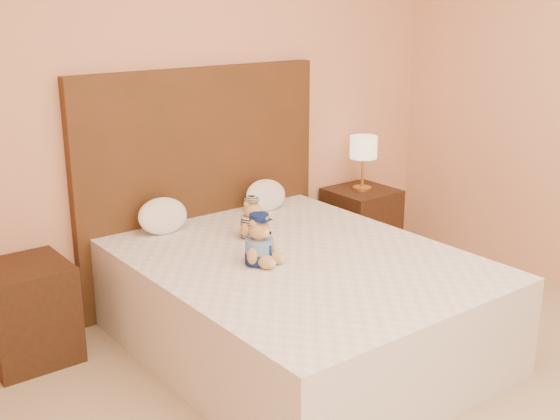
{
  "coord_description": "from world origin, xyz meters",
  "views": [
    {
      "loc": [
        -2.28,
        -1.6,
        1.93
      ],
      "look_at": [
        0.06,
        1.45,
        0.75
      ],
      "focal_mm": 45.0,
      "sensor_mm": 36.0,
      "label": 1
    }
  ],
  "objects_px": {
    "pillow_right": "(266,194)",
    "pillow_left": "(163,214)",
    "bed": "(299,303)",
    "nightstand_right": "(361,225)",
    "teddy_police": "(259,239)",
    "teddy_prisoner": "(252,218)",
    "lamp": "(363,150)",
    "nightstand_left": "(28,312)"
  },
  "relations": [
    {
      "from": "pillow_left",
      "to": "pillow_right",
      "type": "height_order",
      "value": "pillow_left"
    },
    {
      "from": "bed",
      "to": "pillow_left",
      "type": "height_order",
      "value": "pillow_left"
    },
    {
      "from": "lamp",
      "to": "teddy_prisoner",
      "type": "distance_m",
      "value": 1.32
    },
    {
      "from": "lamp",
      "to": "teddy_prisoner",
      "type": "height_order",
      "value": "lamp"
    },
    {
      "from": "bed",
      "to": "teddy_police",
      "type": "bearing_deg",
      "value": 166.15
    },
    {
      "from": "pillow_left",
      "to": "teddy_prisoner",
      "type": "bearing_deg",
      "value": -45.91
    },
    {
      "from": "nightstand_left",
      "to": "pillow_left",
      "type": "xyz_separation_m",
      "value": [
        0.86,
        0.03,
        0.39
      ]
    },
    {
      "from": "nightstand_right",
      "to": "lamp",
      "type": "height_order",
      "value": "lamp"
    },
    {
      "from": "nightstand_left",
      "to": "nightstand_right",
      "type": "xyz_separation_m",
      "value": [
        2.5,
        0.0,
        0.0
      ]
    },
    {
      "from": "bed",
      "to": "teddy_police",
      "type": "distance_m",
      "value": 0.47
    },
    {
      "from": "nightstand_left",
      "to": "teddy_police",
      "type": "relative_size",
      "value": 2.01
    },
    {
      "from": "teddy_police",
      "to": "pillow_left",
      "type": "xyz_separation_m",
      "value": [
        -0.16,
        0.77,
        -0.02
      ]
    },
    {
      "from": "pillow_left",
      "to": "pillow_right",
      "type": "xyz_separation_m",
      "value": [
        0.77,
        0.0,
        -0.0
      ]
    },
    {
      "from": "nightstand_right",
      "to": "teddy_police",
      "type": "relative_size",
      "value": 2.01
    },
    {
      "from": "teddy_police",
      "to": "teddy_prisoner",
      "type": "distance_m",
      "value": 0.44
    },
    {
      "from": "nightstand_right",
      "to": "teddy_police",
      "type": "xyz_separation_m",
      "value": [
        -1.48,
        -0.74,
        0.41
      ]
    },
    {
      "from": "pillow_right",
      "to": "lamp",
      "type": "bearing_deg",
      "value": -1.99
    },
    {
      "from": "nightstand_right",
      "to": "teddy_prisoner",
      "type": "xyz_separation_m",
      "value": [
        -1.26,
        -0.36,
        0.39
      ]
    },
    {
      "from": "bed",
      "to": "pillow_right",
      "type": "bearing_deg",
      "value": 65.01
    },
    {
      "from": "teddy_police",
      "to": "pillow_right",
      "type": "bearing_deg",
      "value": 33.26
    },
    {
      "from": "lamp",
      "to": "pillow_left",
      "type": "bearing_deg",
      "value": 178.95
    },
    {
      "from": "nightstand_left",
      "to": "teddy_police",
      "type": "xyz_separation_m",
      "value": [
        1.02,
        -0.74,
        0.41
      ]
    },
    {
      "from": "nightstand_left",
      "to": "lamp",
      "type": "relative_size",
      "value": 1.38
    },
    {
      "from": "bed",
      "to": "teddy_prisoner",
      "type": "xyz_separation_m",
      "value": [
        -0.01,
        0.44,
        0.39
      ]
    },
    {
      "from": "teddy_police",
      "to": "pillow_right",
      "type": "xyz_separation_m",
      "value": [
        0.62,
        0.77,
        -0.03
      ]
    },
    {
      "from": "lamp",
      "to": "pillow_right",
      "type": "xyz_separation_m",
      "value": [
        -0.86,
        0.03,
        -0.19
      ]
    },
    {
      "from": "nightstand_left",
      "to": "pillow_left",
      "type": "distance_m",
      "value": 0.95
    },
    {
      "from": "teddy_prisoner",
      "to": "pillow_right",
      "type": "relative_size",
      "value": 0.75
    },
    {
      "from": "teddy_prisoner",
      "to": "pillow_left",
      "type": "bearing_deg",
      "value": 125.24
    },
    {
      "from": "lamp",
      "to": "teddy_police",
      "type": "height_order",
      "value": "lamp"
    },
    {
      "from": "bed",
      "to": "pillow_right",
      "type": "xyz_separation_m",
      "value": [
        0.39,
        0.83,
        0.38
      ]
    },
    {
      "from": "lamp",
      "to": "teddy_police",
      "type": "xyz_separation_m",
      "value": [
        -1.48,
        -0.74,
        -0.16
      ]
    },
    {
      "from": "teddy_police",
      "to": "pillow_right",
      "type": "relative_size",
      "value": 0.88
    },
    {
      "from": "nightstand_right",
      "to": "teddy_prisoner",
      "type": "bearing_deg",
      "value": -163.89
    },
    {
      "from": "teddy_prisoner",
      "to": "pillow_right",
      "type": "height_order",
      "value": "teddy_prisoner"
    },
    {
      "from": "nightstand_left",
      "to": "pillow_right",
      "type": "distance_m",
      "value": 1.68
    },
    {
      "from": "bed",
      "to": "teddy_prisoner",
      "type": "bearing_deg",
      "value": 90.88
    },
    {
      "from": "nightstand_left",
      "to": "teddy_police",
      "type": "height_order",
      "value": "teddy_police"
    },
    {
      "from": "pillow_right",
      "to": "pillow_left",
      "type": "bearing_deg",
      "value": 180.0
    },
    {
      "from": "teddy_prisoner",
      "to": "pillow_left",
      "type": "height_order",
      "value": "teddy_prisoner"
    },
    {
      "from": "bed",
      "to": "pillow_left",
      "type": "distance_m",
      "value": 1.0
    },
    {
      "from": "nightstand_right",
      "to": "teddy_police",
      "type": "height_order",
      "value": "teddy_police"
    }
  ]
}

